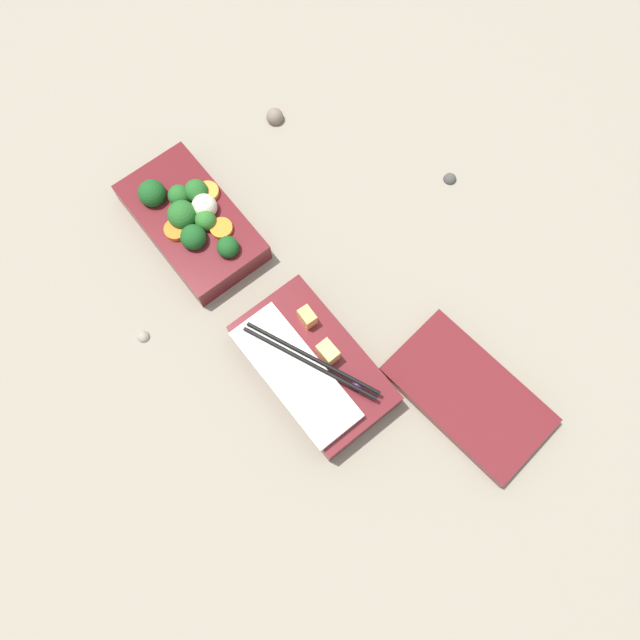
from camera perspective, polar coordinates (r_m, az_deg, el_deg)
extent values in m
plane|color=gray|center=(0.87, -5.72, 1.81)|extent=(3.00, 3.00, 0.00)
cube|color=maroon|center=(0.91, -11.64, 8.74)|extent=(0.22, 0.12, 0.04)
sphere|color=#236023|center=(0.91, -12.84, 10.98)|extent=(0.03, 0.03, 0.03)
sphere|color=#19511E|center=(0.87, -11.51, 7.43)|extent=(0.04, 0.04, 0.04)
sphere|color=#236023|center=(0.89, -12.48, 9.36)|extent=(0.04, 0.04, 0.04)
sphere|color=#2D7028|center=(0.88, -10.43, 8.96)|extent=(0.03, 0.03, 0.03)
sphere|color=#236023|center=(0.91, -11.25, 11.48)|extent=(0.03, 0.03, 0.03)
sphere|color=#19511E|center=(0.86, -8.42, 6.62)|extent=(0.03, 0.03, 0.03)
sphere|color=#19511E|center=(0.92, -15.10, 11.12)|extent=(0.04, 0.04, 0.04)
cylinder|color=orange|center=(0.89, -13.04, 8.05)|extent=(0.04, 0.04, 0.01)
cylinder|color=orange|center=(0.88, -9.01, 8.27)|extent=(0.04, 0.04, 0.01)
cylinder|color=orange|center=(0.91, -10.23, 11.45)|extent=(0.04, 0.04, 0.01)
sphere|color=beige|center=(0.89, -10.52, 10.17)|extent=(0.04, 0.04, 0.04)
cube|color=maroon|center=(0.82, -0.82, -4.35)|extent=(0.22, 0.12, 0.04)
cube|color=silver|center=(0.79, -2.29, -5.00)|extent=(0.19, 0.07, 0.01)
cube|color=#F4A356|center=(0.81, -1.17, 0.28)|extent=(0.02, 0.02, 0.02)
cube|color=#EAB266|center=(0.79, 0.73, -2.98)|extent=(0.03, 0.02, 0.03)
sphere|color=#4C1E4C|center=(0.79, 3.40, -5.97)|extent=(0.01, 0.01, 0.01)
cylinder|color=black|center=(0.79, -0.98, -3.96)|extent=(0.18, 0.08, 0.01)
cylinder|color=black|center=(0.79, -0.73, -3.53)|extent=(0.18, 0.08, 0.01)
cube|color=maroon|center=(0.84, 13.40, -6.69)|extent=(0.22, 0.14, 0.02)
sphere|color=gray|center=(0.88, -15.88, -1.43)|extent=(0.02, 0.02, 0.02)
sphere|color=#7A6B5B|center=(1.01, -4.15, 18.05)|extent=(0.03, 0.03, 0.03)
sphere|color=#474442|center=(0.97, 11.83, 12.61)|extent=(0.02, 0.02, 0.02)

